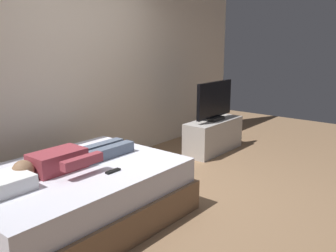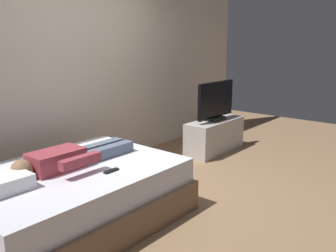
% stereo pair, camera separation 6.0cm
% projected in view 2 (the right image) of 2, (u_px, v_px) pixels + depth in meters
% --- Properties ---
extents(ground_plane, '(10.00, 10.00, 0.00)m').
position_uv_depth(ground_plane, '(174.00, 200.00, 3.86)').
color(ground_plane, '#8C6B4C').
extents(back_wall, '(6.40, 0.10, 2.80)m').
position_uv_depth(back_wall, '(101.00, 62.00, 4.84)').
color(back_wall, beige).
rests_on(back_wall, ground).
extents(bed, '(2.00, 1.45, 0.54)m').
position_uv_depth(bed, '(73.00, 197.00, 3.33)').
color(bed, brown).
rests_on(bed, ground).
extents(person, '(1.26, 0.46, 0.18)m').
position_uv_depth(person, '(69.00, 158.00, 3.31)').
color(person, '#993842').
rests_on(person, bed).
extents(remote, '(0.15, 0.04, 0.02)m').
position_uv_depth(remote, '(111.00, 171.00, 3.18)').
color(remote, black).
rests_on(remote, bed).
extents(tv_stand, '(1.10, 0.40, 0.50)m').
position_uv_depth(tv_stand, '(215.00, 136.00, 5.53)').
color(tv_stand, '#B7B2AD').
rests_on(tv_stand, ground).
extents(tv, '(0.88, 0.20, 0.59)m').
position_uv_depth(tv, '(216.00, 102.00, 5.40)').
color(tv, black).
rests_on(tv, tv_stand).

